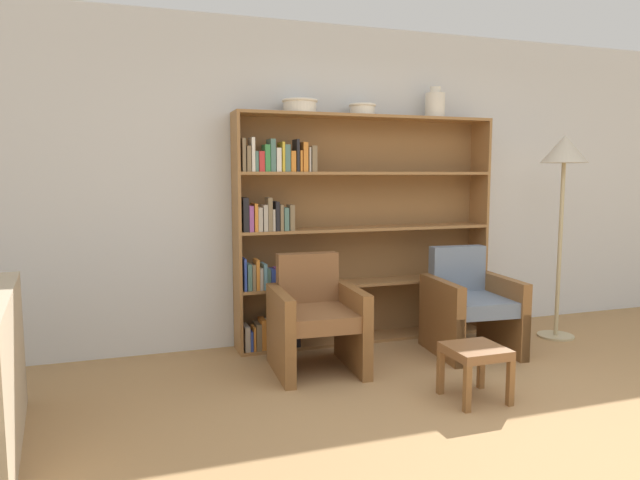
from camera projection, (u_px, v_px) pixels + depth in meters
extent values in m
plane|color=#A87F51|center=(573.00, 456.00, 2.99)|extent=(24.00, 24.00, 0.00)
cube|color=silver|center=(377.00, 185.00, 5.19)|extent=(12.00, 0.06, 2.75)
cube|color=olive|center=(237.00, 234.00, 4.64)|extent=(0.02, 0.30, 1.97)
cube|color=olive|center=(478.00, 226.00, 5.37)|extent=(0.02, 0.30, 1.97)
cube|color=olive|center=(367.00, 117.00, 4.89)|extent=(2.27, 0.30, 0.02)
cube|color=olive|center=(365.00, 338.00, 5.11)|extent=(2.27, 0.30, 0.03)
cube|color=brown|center=(360.00, 228.00, 5.14)|extent=(2.27, 0.01, 1.97)
cube|color=#B2A899|center=(246.00, 337.00, 4.72)|extent=(0.04, 0.19, 0.21)
cube|color=#334CB2|center=(250.00, 339.00, 4.72)|extent=(0.02, 0.18, 0.16)
cube|color=orange|center=(253.00, 338.00, 4.71)|extent=(0.02, 0.13, 0.20)
cube|color=#7F6B4C|center=(257.00, 336.00, 4.74)|extent=(0.04, 0.18, 0.22)
cube|color=orange|center=(263.00, 333.00, 4.75)|extent=(0.04, 0.16, 0.25)
cube|color=white|center=(268.00, 334.00, 4.75)|extent=(0.04, 0.14, 0.24)
cube|color=#388C47|center=(273.00, 337.00, 4.76)|extent=(0.03, 0.12, 0.19)
cube|color=#388C47|center=(276.00, 332.00, 4.80)|extent=(0.03, 0.19, 0.24)
cube|color=#334CB2|center=(281.00, 331.00, 4.80)|extent=(0.03, 0.17, 0.26)
cube|color=#669EB2|center=(285.00, 330.00, 4.82)|extent=(0.03, 0.19, 0.27)
cube|color=white|center=(289.00, 335.00, 4.81)|extent=(0.02, 0.14, 0.18)
cube|color=orange|center=(292.00, 336.00, 4.82)|extent=(0.02, 0.13, 0.16)
cube|color=black|center=(296.00, 329.00, 4.82)|extent=(0.04, 0.13, 0.28)
cube|color=olive|center=(366.00, 282.00, 5.05)|extent=(2.27, 0.30, 0.02)
cube|color=#334CB2|center=(244.00, 274.00, 4.64)|extent=(0.02, 0.17, 0.26)
cube|color=#4C756B|center=(248.00, 277.00, 4.65)|extent=(0.03, 0.15, 0.22)
cube|color=#7F6B4C|center=(253.00, 277.00, 4.65)|extent=(0.03, 0.12, 0.21)
cube|color=orange|center=(256.00, 274.00, 4.66)|extent=(0.03, 0.14, 0.25)
cube|color=#B2A899|center=(260.00, 278.00, 4.67)|extent=(0.03, 0.13, 0.18)
cube|color=#669EB2|center=(264.00, 276.00, 4.70)|extent=(0.03, 0.16, 0.21)
cube|color=#4C756B|center=(268.00, 278.00, 4.69)|extent=(0.03, 0.13, 0.17)
cube|color=#334CB2|center=(272.00, 278.00, 4.72)|extent=(0.04, 0.15, 0.16)
cube|color=#994C99|center=(277.00, 278.00, 4.72)|extent=(0.04, 0.14, 0.17)
cube|color=olive|center=(366.00, 228.00, 5.00)|extent=(2.27, 0.30, 0.03)
cube|color=black|center=(244.00, 214.00, 4.60)|extent=(0.04, 0.18, 0.27)
cube|color=#994C99|center=(250.00, 218.00, 4.61)|extent=(0.04, 0.17, 0.21)
cube|color=orange|center=(254.00, 217.00, 4.62)|extent=(0.03, 0.18, 0.22)
cube|color=#B2A899|center=(259.00, 219.00, 4.63)|extent=(0.03, 0.16, 0.19)
cube|color=#B2A899|center=(264.00, 218.00, 4.62)|extent=(0.03, 0.12, 0.21)
cube|color=#7F6B4C|center=(269.00, 214.00, 4.64)|extent=(0.04, 0.13, 0.27)
cube|color=#B2A899|center=(272.00, 220.00, 4.66)|extent=(0.02, 0.15, 0.18)
cube|color=black|center=(275.00, 216.00, 4.69)|extent=(0.03, 0.19, 0.24)
cube|color=#7F6B4C|center=(280.00, 217.00, 4.68)|extent=(0.03, 0.16, 0.21)
cube|color=#4C756B|center=(285.00, 219.00, 4.69)|extent=(0.04, 0.14, 0.19)
cube|color=#7F6B4C|center=(291.00, 217.00, 4.70)|extent=(0.04, 0.13, 0.21)
cube|color=olive|center=(367.00, 173.00, 4.94)|extent=(2.27, 0.30, 0.02)
cube|color=#7F6B4C|center=(242.00, 155.00, 4.53)|extent=(0.03, 0.16, 0.26)
cube|color=#7F6B4C|center=(247.00, 159.00, 4.55)|extent=(0.03, 0.17, 0.20)
cube|color=white|center=(252.00, 155.00, 4.55)|extent=(0.03, 0.15, 0.27)
cube|color=#4C756B|center=(256.00, 161.00, 4.55)|extent=(0.02, 0.12, 0.16)
cube|color=red|center=(260.00, 162.00, 4.59)|extent=(0.04, 0.19, 0.16)
cube|color=#388C47|center=(266.00, 158.00, 4.58)|extent=(0.04, 0.14, 0.22)
cube|color=#4C756B|center=(271.00, 156.00, 4.61)|extent=(0.04, 0.16, 0.26)
cube|color=white|center=(277.00, 160.00, 4.62)|extent=(0.04, 0.15, 0.19)
cube|color=gold|center=(281.00, 157.00, 4.64)|extent=(0.02, 0.18, 0.24)
cube|color=#4C756B|center=(285.00, 158.00, 4.66)|extent=(0.04, 0.19, 0.22)
cube|color=orange|center=(291.00, 161.00, 4.67)|extent=(0.04, 0.18, 0.17)
cube|color=black|center=(296.00, 156.00, 4.66)|extent=(0.02, 0.14, 0.26)
cube|color=orange|center=(299.00, 161.00, 4.69)|extent=(0.02, 0.18, 0.17)
cube|color=orange|center=(303.00, 157.00, 4.69)|extent=(0.04, 0.16, 0.24)
cube|color=#B2A899|center=(308.00, 160.00, 4.69)|extent=(0.02, 0.13, 0.20)
cube|color=#7F6B4C|center=(312.00, 159.00, 4.71)|extent=(0.04, 0.14, 0.21)
cylinder|color=silver|center=(300.00, 107.00, 4.69)|extent=(0.27, 0.27, 0.10)
torus|color=silver|center=(300.00, 101.00, 4.68)|extent=(0.30, 0.30, 0.02)
cylinder|color=silver|center=(362.00, 110.00, 4.87)|extent=(0.21, 0.21, 0.09)
torus|color=silver|center=(362.00, 105.00, 4.86)|extent=(0.23, 0.23, 0.02)
cylinder|color=silver|center=(435.00, 106.00, 5.08)|extent=(0.17, 0.17, 0.22)
cylinder|color=silver|center=(435.00, 90.00, 5.07)|extent=(0.10, 0.10, 0.05)
cube|color=brown|center=(367.00, 355.00, 4.06)|extent=(0.07, 0.07, 0.38)
cube|color=brown|center=(289.00, 362.00, 3.90)|extent=(0.07, 0.07, 0.38)
cube|color=brown|center=(341.00, 332.00, 4.64)|extent=(0.07, 0.07, 0.38)
cube|color=brown|center=(272.00, 338.00, 4.48)|extent=(0.07, 0.07, 0.38)
cube|color=brown|center=(317.00, 317.00, 4.24)|extent=(0.51, 0.66, 0.12)
cube|color=brown|center=(307.00, 279.00, 4.48)|extent=(0.49, 0.14, 0.41)
cube|color=brown|center=(352.00, 327.00, 4.33)|extent=(0.11, 0.68, 0.62)
cube|color=brown|center=(280.00, 333.00, 4.18)|extent=(0.11, 0.68, 0.62)
cube|color=brown|center=(524.00, 338.00, 4.47)|extent=(0.08, 0.08, 0.38)
cube|color=brown|center=(458.00, 343.00, 4.33)|extent=(0.08, 0.08, 0.38)
cube|color=brown|center=(483.00, 319.00, 5.06)|extent=(0.08, 0.08, 0.38)
cube|color=brown|center=(424.00, 323.00, 4.92)|extent=(0.08, 0.08, 0.38)
cube|color=slate|center=(472.00, 304.00, 4.67)|extent=(0.53, 0.68, 0.12)
cube|color=slate|center=(457.00, 270.00, 4.92)|extent=(0.49, 0.16, 0.41)
cube|color=brown|center=(502.00, 314.00, 4.75)|extent=(0.13, 0.68, 0.62)
cube|color=brown|center=(441.00, 318.00, 4.62)|extent=(0.13, 0.68, 0.62)
cylinder|color=tan|center=(555.00, 336.00, 5.18)|extent=(0.32, 0.32, 0.02)
cylinder|color=tan|center=(560.00, 250.00, 5.09)|extent=(0.04, 0.04, 1.55)
cone|color=#BCB29E|center=(565.00, 149.00, 4.99)|extent=(0.40, 0.40, 0.24)
cube|color=brown|center=(440.00, 372.00, 3.82)|extent=(0.04, 0.04, 0.30)
cube|color=brown|center=(481.00, 367.00, 3.92)|extent=(0.04, 0.04, 0.30)
cube|color=brown|center=(467.00, 389.00, 3.52)|extent=(0.04, 0.04, 0.30)
cube|color=brown|center=(510.00, 383.00, 3.62)|extent=(0.04, 0.04, 0.30)
cube|color=brown|center=(475.00, 351.00, 3.70)|extent=(0.36, 0.36, 0.06)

